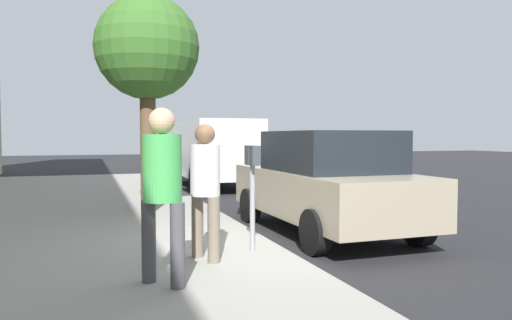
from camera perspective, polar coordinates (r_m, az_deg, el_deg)
ground_plane at (r=7.34m, az=1.99°, el=-10.51°), size 80.00×80.00×0.00m
sidewalk_slab at (r=6.89m, az=-22.54°, el=-10.97°), size 28.00×6.00×0.15m
parking_meter at (r=6.57m, az=-0.41°, el=-1.77°), size 0.36×0.12×1.41m
pedestrian_at_meter at (r=6.16m, az=-5.86°, el=-2.43°), size 0.49×0.37×1.68m
pedestrian_bystander at (r=5.16m, az=-10.71°, el=-2.28°), size 0.46×0.40×1.82m
parked_sedan_near at (r=8.65m, az=8.01°, el=-2.50°), size 4.42×2.02×1.77m
parked_van_far at (r=16.45m, az=-5.07°, el=1.27°), size 5.21×2.15×2.18m
street_tree at (r=10.57m, az=-12.39°, el=12.23°), size 2.12×2.12×4.40m
traffic_signal at (r=15.68m, az=-11.85°, el=5.97°), size 0.24×0.44×3.60m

